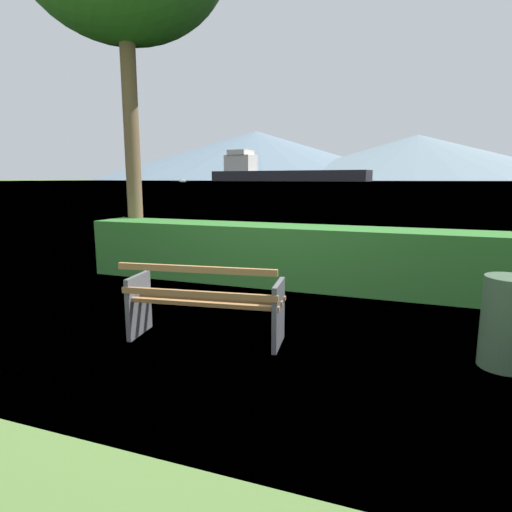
{
  "coord_description": "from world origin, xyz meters",
  "views": [
    {
      "loc": [
        2.03,
        -4.0,
        1.71
      ],
      "look_at": [
        0.0,
        1.53,
        0.65
      ],
      "focal_mm": 30.4,
      "sensor_mm": 36.0,
      "label": 1
    }
  ],
  "objects_px": {
    "park_bench": "(205,303)",
    "trash_bin": "(507,323)",
    "cargo_ship_large": "(275,172)",
    "fishing_boat_near": "(183,181)"
  },
  "relations": [
    {
      "from": "park_bench",
      "to": "trash_bin",
      "type": "distance_m",
      "value": 2.89
    },
    {
      "from": "park_bench",
      "to": "cargo_ship_large",
      "type": "distance_m",
      "value": 288.97
    },
    {
      "from": "park_bench",
      "to": "fishing_boat_near",
      "type": "distance_m",
      "value": 229.6
    },
    {
      "from": "cargo_ship_large",
      "to": "fishing_boat_near",
      "type": "xyz_separation_m",
      "value": [
        -26.47,
        -76.01,
        -5.38
      ]
    },
    {
      "from": "park_bench",
      "to": "trash_bin",
      "type": "xyz_separation_m",
      "value": [
        2.87,
        0.36,
        0.0
      ]
    },
    {
      "from": "park_bench",
      "to": "trash_bin",
      "type": "bearing_deg",
      "value": 7.22
    },
    {
      "from": "fishing_boat_near",
      "to": "park_bench",
      "type": "bearing_deg",
      "value": -60.27
    },
    {
      "from": "trash_bin",
      "to": "park_bench",
      "type": "bearing_deg",
      "value": -172.78
    },
    {
      "from": "park_bench",
      "to": "cargo_ship_large",
      "type": "relative_size",
      "value": 0.02
    },
    {
      "from": "park_bench",
      "to": "cargo_ship_large",
      "type": "xyz_separation_m",
      "value": [
        -87.39,
        275.39,
        5.46
      ]
    }
  ]
}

